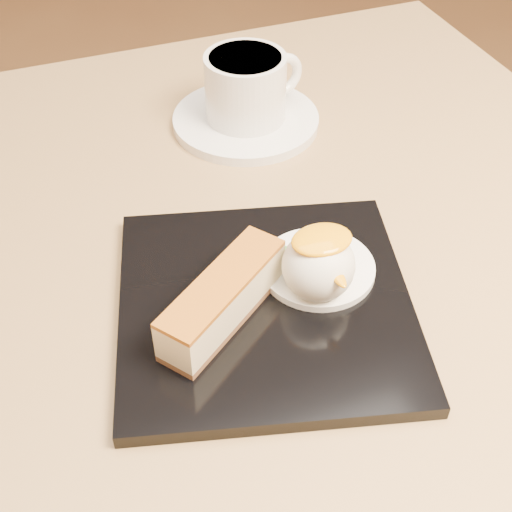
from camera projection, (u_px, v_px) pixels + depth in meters
name	position (u px, v px, depth m)	size (l,w,h in m)	color
table	(243.00, 382.00, 0.69)	(0.80, 0.80, 0.72)	black
dessert_plate	(265.00, 305.00, 0.54)	(0.22, 0.22, 0.01)	black
cheesecake	(223.00, 299.00, 0.51)	(0.11, 0.10, 0.04)	brown
cream_smear	(318.00, 268.00, 0.56)	(0.09, 0.09, 0.01)	white
ice_cream_scoop	(318.00, 266.00, 0.53)	(0.05, 0.05, 0.05)	white
mango_sauce	(322.00, 240.00, 0.51)	(0.05, 0.04, 0.01)	#FC9E07
mint_sprig	(271.00, 253.00, 0.57)	(0.03, 0.02, 0.00)	green
saucer	(246.00, 120.00, 0.73)	(0.15, 0.15, 0.01)	white
coffee_cup	(247.00, 86.00, 0.71)	(0.11, 0.08, 0.07)	white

